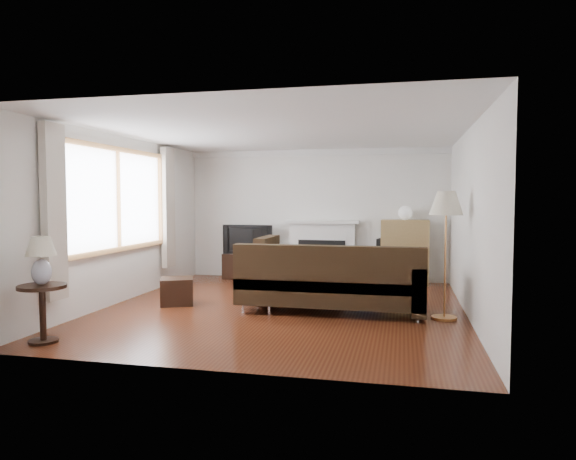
% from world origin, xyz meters
% --- Properties ---
extents(room, '(5.10, 5.60, 2.54)m').
position_xyz_m(room, '(0.00, 0.00, 1.25)').
color(room, '#542412').
rests_on(room, ground).
extents(window, '(0.12, 2.74, 1.54)m').
position_xyz_m(window, '(-2.45, -0.20, 1.55)').
color(window, olive).
rests_on(window, room).
extents(curtain_near, '(0.10, 0.35, 2.10)m').
position_xyz_m(curtain_near, '(-2.40, -1.72, 1.40)').
color(curtain_near, beige).
rests_on(curtain_near, room).
extents(curtain_far, '(0.10, 0.35, 2.10)m').
position_xyz_m(curtain_far, '(-2.40, 1.32, 1.40)').
color(curtain_far, beige).
rests_on(curtain_far, room).
extents(fireplace, '(1.40, 0.26, 1.15)m').
position_xyz_m(fireplace, '(0.15, 2.64, 0.57)').
color(fireplace, white).
rests_on(fireplace, room).
extents(tv_stand, '(0.98, 0.44, 0.49)m').
position_xyz_m(tv_stand, '(-1.27, 2.50, 0.25)').
color(tv_stand, black).
rests_on(tv_stand, ground).
extents(television, '(0.98, 0.13, 0.57)m').
position_xyz_m(television, '(-1.27, 2.50, 0.77)').
color(television, black).
rests_on(television, tv_stand).
extents(speaker_left, '(0.36, 0.39, 0.98)m').
position_xyz_m(speaker_left, '(-1.07, 2.52, 0.49)').
color(speaker_left, black).
rests_on(speaker_left, ground).
extents(speaker_right, '(0.27, 0.31, 0.82)m').
position_xyz_m(speaker_right, '(1.32, 2.55, 0.41)').
color(speaker_right, black).
rests_on(speaker_right, ground).
extents(bookshelf, '(0.85, 0.41, 1.17)m').
position_xyz_m(bookshelf, '(1.69, 2.52, 0.59)').
color(bookshelf, olive).
rests_on(bookshelf, ground).
extents(globe_lamp, '(0.25, 0.25, 0.25)m').
position_xyz_m(globe_lamp, '(1.69, 2.52, 1.30)').
color(globe_lamp, white).
rests_on(globe_lamp, bookshelf).
extents(sectional_sofa, '(2.74, 2.00, 0.89)m').
position_xyz_m(sectional_sofa, '(0.69, -0.06, 0.44)').
color(sectional_sofa, black).
rests_on(sectional_sofa, ground).
extents(coffee_table, '(1.10, 0.79, 0.39)m').
position_xyz_m(coffee_table, '(0.86, 1.34, 0.19)').
color(coffee_table, '#8A6142').
rests_on(coffee_table, ground).
extents(footstool, '(0.61, 0.61, 0.39)m').
position_xyz_m(footstool, '(-1.60, -0.08, 0.20)').
color(footstool, black).
rests_on(footstool, ground).
extents(floor_lamp, '(0.56, 0.56, 1.66)m').
position_xyz_m(floor_lamp, '(2.19, -0.18, 0.83)').
color(floor_lamp, '#C17F43').
rests_on(floor_lamp, ground).
extents(side_table, '(0.50, 0.50, 0.63)m').
position_xyz_m(side_table, '(-2.15, -2.28, 0.32)').
color(side_table, black).
rests_on(side_table, ground).
extents(table_lamp, '(0.32, 0.32, 0.52)m').
position_xyz_m(table_lamp, '(-2.15, -2.28, 0.89)').
color(table_lamp, silver).
rests_on(table_lamp, side_table).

